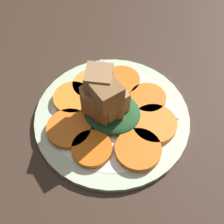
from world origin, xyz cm
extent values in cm
cube|color=#38281E|center=(0.00, 0.00, 1.00)|extent=(120.00, 120.00, 2.00)
cylinder|color=beige|center=(0.00, 0.00, 2.50)|extent=(25.95, 25.95, 1.00)
cylinder|color=white|center=(0.00, 0.00, 2.55)|extent=(20.76, 20.76, 1.00)
cylinder|color=orange|center=(1.47, -7.12, 3.62)|extent=(6.51, 6.51, 1.04)
cylinder|color=orange|center=(5.95, -3.97, 3.62)|extent=(6.58, 6.58, 1.04)
cylinder|color=orange|center=(7.45, 0.29, 3.62)|extent=(6.69, 6.69, 1.04)
cylinder|color=orange|center=(4.99, 5.59, 3.62)|extent=(7.23, 7.23, 1.04)
cylinder|color=#D66114|center=(-0.31, 7.24, 3.62)|extent=(6.31, 6.31, 1.04)
cylinder|color=orange|center=(-6.50, 4.30, 3.62)|extent=(7.21, 7.21, 1.04)
cylinder|color=orange|center=(-7.07, -1.11, 3.62)|extent=(7.35, 7.35, 1.04)
cylinder|color=orange|center=(-4.20, -5.48, 3.62)|extent=(6.23, 6.23, 1.04)
ellipsoid|color=#1E4723|center=(0.00, 0.00, 4.11)|extent=(9.52, 8.57, 2.01)
cube|color=olive|center=(-0.06, 0.01, 7.09)|extent=(5.07, 5.07, 3.96)
cube|color=olive|center=(1.37, 0.81, 7.45)|extent=(5.33, 5.33, 4.68)
cube|color=#9E754C|center=(-0.04, 0.01, 7.16)|extent=(5.51, 5.51, 4.09)
cube|color=brown|center=(1.81, 0.52, 7.39)|extent=(6.17, 6.17, 4.56)
cube|color=#9E754C|center=(2.12, 0.13, 11.00)|extent=(4.94, 4.94, 3.93)
cube|color=brown|center=(0.20, 1.71, 10.79)|extent=(5.18, 5.18, 3.79)
cube|color=#B2B2B7|center=(1.66, -7.71, 3.30)|extent=(11.82, 5.69, 0.40)
cube|color=#B2B2B7|center=(-4.73, -5.09, 3.30)|extent=(2.26, 2.70, 0.40)
cube|color=#B2B2B7|center=(-8.05, -4.81, 3.30)|extent=(4.61, 2.13, 0.40)
cube|color=#B2B2B7|center=(-7.80, -4.20, 3.30)|extent=(4.61, 2.13, 0.40)
cube|color=#B2B2B7|center=(-7.54, -3.58, 3.30)|extent=(4.61, 2.13, 0.40)
cube|color=#B2B2B7|center=(-7.29, -2.96, 3.30)|extent=(4.61, 2.13, 0.40)
camera|label=1|loc=(-12.44, 26.20, 46.32)|focal=50.00mm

